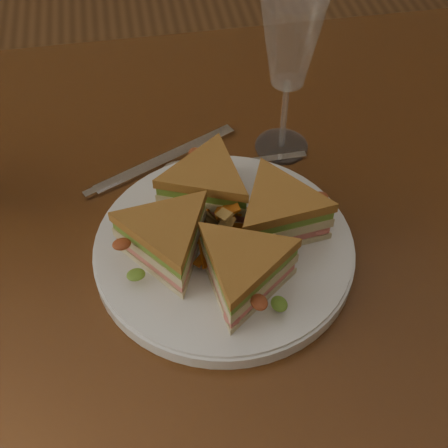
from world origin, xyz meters
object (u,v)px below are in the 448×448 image
(table, at_px, (171,279))
(wine_glass, at_px, (290,46))
(knife, at_px, (156,164))
(plate, at_px, (224,249))
(spoon, at_px, (199,168))
(sandwich_wedges, at_px, (224,227))

(table, distance_m, wine_glass, 0.32)
(table, bearing_deg, knife, 89.99)
(plate, bearing_deg, table, 139.38)
(table, height_order, plate, plate)
(spoon, xyz_separation_m, wine_glass, (0.11, 0.03, 0.14))
(spoon, bearing_deg, knife, 156.75)
(wine_glass, bearing_deg, spoon, -167.17)
(sandwich_wedges, distance_m, knife, 0.17)
(wine_glass, bearing_deg, table, -145.63)
(sandwich_wedges, height_order, spoon, sandwich_wedges)
(spoon, xyz_separation_m, knife, (-0.05, 0.02, -0.00))
(spoon, distance_m, wine_glass, 0.18)
(sandwich_wedges, relative_size, spoon, 1.38)
(plate, relative_size, wine_glass, 1.36)
(sandwich_wedges, bearing_deg, wine_glass, 57.38)
(plate, xyz_separation_m, spoon, (-0.01, 0.14, -0.00))
(spoon, bearing_deg, table, -122.22)
(sandwich_wedges, distance_m, spoon, 0.14)
(knife, distance_m, wine_glass, 0.22)
(plate, height_order, sandwich_wedges, sandwich_wedges)
(spoon, bearing_deg, sandwich_wedges, -88.14)
(sandwich_wedges, bearing_deg, plate, 26.57)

